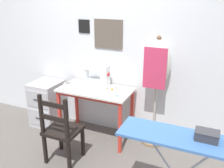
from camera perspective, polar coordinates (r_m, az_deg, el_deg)
name	(u,v)px	position (r m, az deg, el deg)	size (l,w,h in m)	color
ground_plane	(88,146)	(3.55, -5.55, -13.84)	(14.00, 14.00, 0.00)	#5B5651
wall_back	(105,46)	(3.54, -1.50, 8.69)	(10.00, 0.07, 2.55)	silver
sewing_table	(95,96)	(3.44, -3.86, -2.84)	(1.00, 0.53, 0.74)	silver
sewing_machine	(98,76)	(3.48, -3.22, 1.79)	(0.37, 0.16, 0.32)	white
fabric_bowl	(68,85)	(3.53, -10.01, -0.18)	(0.12, 0.12, 0.05)	silver
scissors	(120,96)	(3.17, 1.79, -2.73)	(0.13, 0.09, 0.01)	silver
thread_spool_near_machine	(107,90)	(3.34, -1.11, -1.27)	(0.03, 0.03, 0.04)	silver
thread_spool_mid_table	(112,89)	(3.35, 0.00, -1.23)	(0.04, 0.04, 0.03)	orange
thread_spool_far_edge	(116,89)	(3.33, 0.95, -1.21)	(0.03, 0.03, 0.04)	silver
wooden_chair	(62,131)	(3.10, -11.43, -10.38)	(0.40, 0.38, 0.92)	black
filing_cabinet	(48,103)	(4.06, -14.52, -4.25)	(0.42, 0.48, 0.69)	#B7B7BC
dress_form	(157,69)	(3.22, 10.26, 3.40)	(0.34, 0.32, 1.49)	#846647
ironing_board	(181,142)	(2.24, 15.41, -12.57)	(1.06, 0.35, 0.85)	#3D6BAD
storage_box	(207,136)	(2.22, 20.86, -10.95)	(0.19, 0.13, 0.08)	#333338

